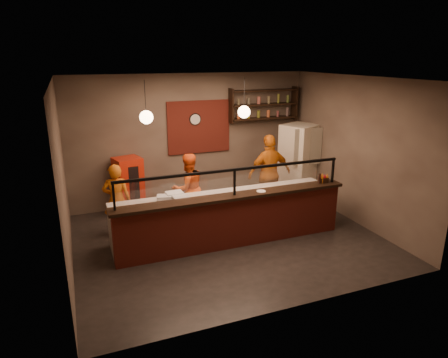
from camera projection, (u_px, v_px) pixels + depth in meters
name	position (u px, v px, depth m)	size (l,w,h in m)	color
floor	(228.00, 239.00, 8.18)	(6.00, 6.00, 0.00)	black
ceiling	(229.00, 78.00, 7.23)	(6.00, 6.00, 0.00)	#352C29
wall_back	(191.00, 139.00, 9.93)	(6.00, 6.00, 0.00)	#726454
wall_left	(62.00, 181.00, 6.66)	(5.00, 5.00, 0.00)	#726454
wall_right	(355.00, 151.00, 8.75)	(5.00, 5.00, 0.00)	#726454
wall_front	(296.00, 208.00, 5.48)	(6.00, 6.00, 0.00)	#726454
brick_patch	(199.00, 127.00, 9.88)	(1.60, 0.04, 1.30)	maroon
service_counter	(234.00, 222.00, 7.77)	(4.60, 0.25, 1.00)	maroon
counter_ledge	(234.00, 196.00, 7.61)	(4.70, 0.37, 0.06)	black
worktop_cabinet	(225.00, 216.00, 8.23)	(4.60, 0.75, 0.85)	gray
worktop	(225.00, 196.00, 8.10)	(4.60, 0.75, 0.05)	beige
sneeze_guard	(235.00, 179.00, 7.51)	(4.50, 0.05, 0.52)	white
wall_shelving	(264.00, 104.00, 10.19)	(1.84, 0.28, 0.85)	black
wall_clock	(195.00, 119.00, 9.78)	(0.30, 0.30, 0.04)	black
pendant_left	(146.00, 117.00, 7.08)	(0.24, 0.24, 0.77)	black
pendant_right	(244.00, 112.00, 7.74)	(0.24, 0.24, 0.77)	black
cook_left	(117.00, 200.00, 8.17)	(0.56, 0.37, 1.53)	#C36112
cook_mid	(188.00, 188.00, 8.82)	(0.76, 0.60, 1.57)	#E95415
cook_right	(269.00, 174.00, 9.41)	(1.09, 0.45, 1.86)	#C56612
fridge	(299.00, 162.00, 10.24)	(0.81, 0.76, 1.95)	silver
red_cooler	(129.00, 186.00, 9.32)	(0.58, 0.53, 1.36)	#B8200C
pizza_dough	(272.00, 189.00, 8.38)	(0.47, 0.47, 0.01)	white
prep_tub_a	(164.00, 199.00, 7.65)	(0.27, 0.22, 0.14)	silver
prep_tub_b	(174.00, 196.00, 7.77)	(0.32, 0.26, 0.16)	white
prep_tub_c	(181.00, 200.00, 7.58)	(0.30, 0.24, 0.15)	silver
rolling_pin	(195.00, 198.00, 7.79)	(0.07, 0.07, 0.39)	gold
condiment_caddy	(323.00, 180.00, 8.34)	(0.18, 0.14, 0.10)	black
pepper_mill	(320.00, 178.00, 8.25)	(0.05, 0.05, 0.21)	black
small_plate	(261.00, 191.00, 7.78)	(0.18, 0.18, 0.01)	silver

